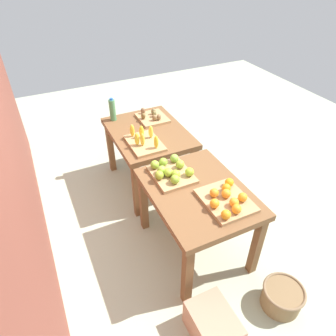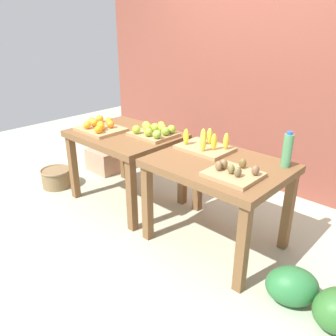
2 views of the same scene
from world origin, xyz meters
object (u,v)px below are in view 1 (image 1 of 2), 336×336
object	(u,v)px
apple_bin	(171,172)
cardboard_produce_box	(213,326)
display_table_right	(148,139)
water_bottle	(112,110)
display_table_left	(198,200)
wicker_basket	(282,297)
watermelon_pile	(138,134)
banana_crate	(144,141)
kiwi_bin	(152,117)
orange_bin	(227,199)

from	to	relation	value
apple_bin	cardboard_produce_box	world-z (taller)	apple_bin
display_table_right	apple_bin	bearing A→B (deg)	171.62
display_table_right	apple_bin	size ratio (longest dim) A/B	2.56
apple_bin	water_bottle	xyz separation A→B (m)	(1.25, 0.15, 0.08)
display_table_left	wicker_basket	xyz separation A→B (m)	(-0.84, -0.35, -0.52)
watermelon_pile	wicker_basket	distance (m)	2.90
wicker_basket	banana_crate	bearing A→B (deg)	16.07
kiwi_bin	display_table_right	bearing A→B (deg)	146.99
display_table_left	watermelon_pile	xyz separation A→B (m)	(2.06, -0.21, -0.50)
wicker_basket	kiwi_bin	bearing A→B (deg)	5.30
display_table_left	watermelon_pile	world-z (taller)	display_table_left
wicker_basket	cardboard_produce_box	size ratio (longest dim) A/B	0.86
display_table_left	wicker_basket	bearing A→B (deg)	-157.33
display_table_right	apple_bin	distance (m)	0.86
display_table_left	wicker_basket	distance (m)	1.05
orange_bin	cardboard_produce_box	world-z (taller)	orange_bin
orange_bin	water_bottle	xyz separation A→B (m)	(1.76, 0.40, 0.09)
orange_bin	water_bottle	world-z (taller)	water_bottle
kiwi_bin	cardboard_produce_box	distance (m)	2.29
orange_bin	wicker_basket	size ratio (longest dim) A/B	1.30
orange_bin	banana_crate	distance (m)	1.14
display_table_right	wicker_basket	world-z (taller)	display_table_right
orange_bin	display_table_right	bearing A→B (deg)	5.29
water_bottle	cardboard_produce_box	bearing A→B (deg)	179.28
display_table_left	display_table_right	bearing A→B (deg)	0.00
apple_bin	water_bottle	size ratio (longest dim) A/B	1.48
wicker_basket	display_table_right	bearing A→B (deg)	10.14
display_table_left	kiwi_bin	size ratio (longest dim) A/B	2.89
orange_bin	watermelon_pile	distance (m)	2.38
water_bottle	watermelon_pile	xyz separation A→B (m)	(0.52, -0.48, -0.73)
wicker_basket	apple_bin	bearing A→B (deg)	22.88
kiwi_bin	watermelon_pile	xyz separation A→B (m)	(0.71, -0.06, -0.63)
banana_crate	water_bottle	bearing A→B (deg)	10.97
display_table_right	orange_bin	xyz separation A→B (m)	(-1.35, -0.13, 0.15)
orange_bin	apple_bin	distance (m)	0.57
banana_crate	water_bottle	xyz separation A→B (m)	(0.66, 0.13, 0.09)
orange_bin	cardboard_produce_box	xyz separation A→B (m)	(-0.57, 0.43, -0.64)
banana_crate	cardboard_produce_box	size ratio (longest dim) A/B	1.10
kiwi_bin	apple_bin	bearing A→B (deg)	165.72
display_table_right	wicker_basket	xyz separation A→B (m)	(-1.96, -0.35, -0.52)
watermelon_pile	cardboard_produce_box	distance (m)	2.90
cardboard_produce_box	display_table_left	bearing A→B (deg)	-20.46
water_bottle	watermelon_pile	bearing A→B (deg)	-42.33
banana_crate	cardboard_produce_box	distance (m)	1.80
banana_crate	kiwi_bin	size ratio (longest dim) A/B	1.22
wicker_basket	cardboard_produce_box	bearing A→B (deg)	87.02
apple_bin	banana_crate	size ratio (longest dim) A/B	0.92
watermelon_pile	cardboard_produce_box	world-z (taller)	watermelon_pile
kiwi_bin	wicker_basket	distance (m)	2.29
display_table_left	kiwi_bin	world-z (taller)	kiwi_bin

